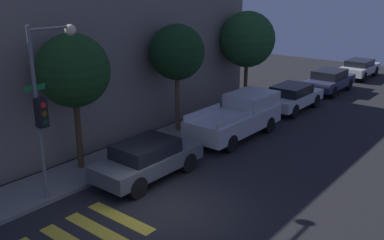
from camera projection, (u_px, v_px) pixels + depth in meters
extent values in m
plane|color=black|center=(167.00, 210.00, 13.38)|extent=(60.00, 60.00, 0.00)
cube|color=slate|center=(82.00, 172.00, 15.92)|extent=(26.00, 2.13, 0.14)
cube|color=slate|center=(8.00, 69.00, 17.57)|extent=(26.00, 6.00, 6.85)
cube|color=gold|center=(98.00, 230.00, 12.32)|extent=(0.45, 2.60, 0.00)
cube|color=gold|center=(120.00, 218.00, 12.96)|extent=(0.45, 2.60, 0.00)
cylinder|color=slate|center=(38.00, 119.00, 13.11)|extent=(0.12, 0.12, 5.64)
cube|color=black|center=(41.00, 113.00, 12.91)|extent=(0.30, 0.30, 0.90)
cylinder|color=red|center=(43.00, 105.00, 12.74)|extent=(0.18, 0.02, 0.18)
cylinder|color=#593D0A|center=(44.00, 114.00, 12.82)|extent=(0.18, 0.02, 0.18)
cylinder|color=#0C3819|center=(45.00, 122.00, 12.90)|extent=(0.18, 0.02, 0.18)
cube|color=#19662D|center=(35.00, 88.00, 12.82)|extent=(0.70, 0.02, 0.18)
cylinder|color=slate|center=(50.00, 28.00, 12.83)|extent=(1.44, 0.08, 0.08)
sphere|color=#F9E5B2|center=(70.00, 30.00, 13.40)|extent=(0.36, 0.36, 0.36)
cube|color=#4C5156|center=(148.00, 161.00, 15.42)|extent=(4.25, 1.77, 0.56)
cube|color=black|center=(146.00, 148.00, 15.18)|extent=(2.21, 1.56, 0.51)
cylinder|color=black|center=(157.00, 153.00, 16.96)|extent=(0.76, 0.22, 0.76)
cylinder|color=black|center=(188.00, 163.00, 16.01)|extent=(0.76, 0.22, 0.76)
cylinder|color=black|center=(106.00, 175.00, 15.01)|extent=(0.76, 0.22, 0.76)
cylinder|color=black|center=(137.00, 187.00, 14.05)|extent=(0.76, 0.22, 0.76)
cube|color=#BCBCC1|center=(235.00, 121.00, 19.56)|extent=(5.21, 1.98, 0.82)
cube|color=#BCBCC1|center=(252.00, 99.00, 20.40)|extent=(2.34, 1.82, 0.64)
cube|color=#BCBCC1|center=(202.00, 112.00, 18.95)|extent=(2.60, 0.08, 0.28)
cube|color=#BCBCC1|center=(235.00, 120.00, 17.90)|extent=(2.60, 0.08, 0.28)
cylinder|color=black|center=(237.00, 118.00, 21.42)|extent=(0.76, 0.22, 0.76)
cylinder|color=black|center=(269.00, 125.00, 20.34)|extent=(0.76, 0.22, 0.76)
cylinder|color=black|center=(197.00, 134.00, 19.02)|extent=(0.76, 0.22, 0.76)
cylinder|color=black|center=(231.00, 143.00, 17.94)|extent=(0.76, 0.22, 0.76)
cube|color=silver|center=(292.00, 98.00, 23.89)|extent=(4.42, 1.82, 0.56)
cube|color=black|center=(292.00, 90.00, 23.65)|extent=(2.30, 1.60, 0.51)
cylinder|color=black|center=(289.00, 96.00, 25.48)|extent=(0.76, 0.22, 0.76)
cylinder|color=black|center=(316.00, 101.00, 24.50)|extent=(0.76, 0.22, 0.76)
cylinder|color=black|center=(267.00, 106.00, 23.45)|extent=(0.76, 0.22, 0.76)
cylinder|color=black|center=(294.00, 111.00, 22.47)|extent=(0.76, 0.22, 0.76)
cube|color=#2D3351|center=(330.00, 82.00, 27.89)|extent=(4.45, 1.83, 0.58)
cube|color=black|center=(330.00, 74.00, 27.64)|extent=(2.31, 1.61, 0.51)
cylinder|color=black|center=(325.00, 81.00, 29.49)|extent=(0.76, 0.22, 0.76)
cylinder|color=black|center=(349.00, 84.00, 28.50)|extent=(0.76, 0.22, 0.76)
cylinder|color=black|center=(308.00, 88.00, 27.45)|extent=(0.76, 0.22, 0.76)
cylinder|color=black|center=(333.00, 92.00, 26.46)|extent=(0.76, 0.22, 0.76)
cube|color=#B7BABF|center=(359.00, 69.00, 32.17)|extent=(4.33, 1.77, 0.56)
cube|color=black|center=(360.00, 63.00, 31.94)|extent=(2.25, 1.56, 0.43)
cylinder|color=black|center=(354.00, 69.00, 33.72)|extent=(0.76, 0.22, 0.76)
cylinder|color=black|center=(375.00, 71.00, 32.77)|extent=(0.76, 0.22, 0.76)
cylinder|color=black|center=(342.00, 74.00, 31.73)|extent=(0.76, 0.22, 0.76)
cylinder|color=black|center=(364.00, 77.00, 30.78)|extent=(0.76, 0.22, 0.76)
cylinder|color=#42301E|center=(79.00, 135.00, 15.83)|extent=(0.22, 0.22, 2.86)
sphere|color=#193D19|center=(73.00, 70.00, 15.09)|extent=(2.63, 2.63, 2.63)
cylinder|color=brown|center=(178.00, 103.00, 19.98)|extent=(0.21, 0.21, 2.89)
sphere|color=#143316|center=(177.00, 52.00, 19.25)|extent=(2.53, 2.53, 2.53)
cylinder|color=#4C3823|center=(246.00, 83.00, 24.42)|extent=(0.21, 0.21, 2.69)
sphere|color=#1E4721|center=(247.00, 39.00, 23.66)|extent=(3.09, 3.09, 3.09)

